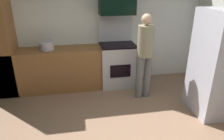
% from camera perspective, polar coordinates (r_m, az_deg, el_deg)
% --- Properties ---
extents(wall_back, '(5.20, 0.12, 2.60)m').
position_cam_1_polar(wall_back, '(4.68, -5.58, 12.25)').
color(wall_back, silver).
rests_on(wall_back, ground).
extents(lower_cabinet_run, '(2.40, 0.60, 0.90)m').
position_cam_1_polar(lower_cabinet_run, '(4.58, -16.07, 0.14)').
color(lower_cabinet_run, brown).
rests_on(lower_cabinet_run, ground).
extents(oven_range, '(0.76, 0.65, 1.56)m').
position_cam_1_polar(oven_range, '(4.60, 1.48, 2.09)').
color(oven_range, '#BEBBC0').
rests_on(oven_range, ground).
extents(microwave, '(0.74, 0.38, 0.35)m').
position_cam_1_polar(microwave, '(4.41, 1.41, 17.48)').
color(microwave, black).
rests_on(microwave, oven_range).
extents(refrigerator, '(0.84, 0.78, 1.80)m').
position_cam_1_polar(refrigerator, '(3.91, 28.46, 1.47)').
color(refrigerator, '#B6B5C4').
rests_on(refrigerator, ground).
extents(person_cook, '(0.31, 0.30, 1.67)m').
position_cam_1_polar(person_cook, '(3.95, 9.14, 4.72)').
color(person_cook, slate).
rests_on(person_cook, ground).
extents(stock_pot, '(0.29, 0.29, 0.16)m').
position_cam_1_polar(stock_pot, '(4.42, -17.75, 6.47)').
color(stock_pot, '#BDB2BD').
rests_on(stock_pot, lower_cabinet_run).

